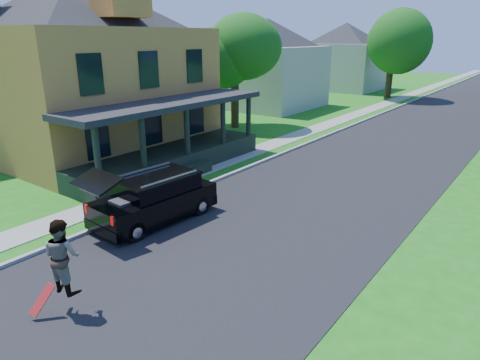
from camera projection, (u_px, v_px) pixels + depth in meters
The scene contains 13 objects.
ground at pixel (193, 268), 11.33m from camera, with size 140.00×140.00×0.00m, color #1A6614.
street at pixel (412, 135), 26.53m from camera, with size 8.00×120.00×0.02m, color black.
curb at pixel (350, 127), 28.82m from camera, with size 0.15×120.00×0.12m, color gray.
sidewalk at pixel (329, 124), 29.70m from camera, with size 1.30×120.00×0.03m, color gray.
front_walk at pixel (134, 159), 21.27m from camera, with size 6.50×1.20×0.03m, color gray.
main_house at pixel (83, 55), 21.55m from camera, with size 15.56×15.56×10.10m.
neighbor_house_mid at pixel (267, 56), 35.86m from camera, with size 12.78×12.78×8.30m.
neighbor_house_far at pixel (345, 51), 48.02m from camera, with size 12.78×12.78×8.30m.
black_suv at pixel (154, 198), 13.95m from camera, with size 2.00×4.57×2.08m.
skateboarder at pixel (62, 256), 9.19m from camera, with size 0.88×0.72×1.68m.
skateboard at pixel (42, 301), 9.21m from camera, with size 0.35×0.51×0.68m.
tree_left_mid at pixel (235, 51), 27.18m from camera, with size 4.74×4.61×7.34m.
tree_left_far at pixel (394, 33), 40.54m from camera, with size 5.74×5.56×9.15m.
Camera 1 is at (6.95, -7.27, 5.84)m, focal length 32.00 mm.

